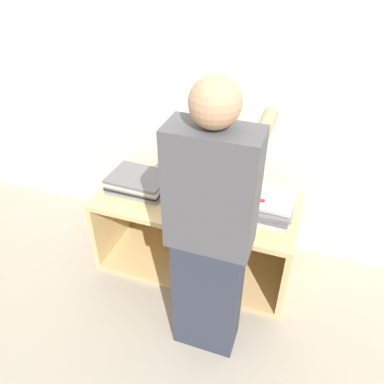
{
  "coord_description": "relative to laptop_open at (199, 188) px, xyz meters",
  "views": [
    {
      "loc": [
        0.6,
        -1.52,
        1.99
      ],
      "look_at": [
        0.0,
        0.21,
        0.68
      ],
      "focal_mm": 35.0,
      "sensor_mm": 36.0,
      "label": 1
    }
  ],
  "objects": [
    {
      "name": "cart",
      "position": [
        0.0,
        0.01,
        -0.34
      ],
      "size": [
        1.29,
        0.59,
        0.56
      ],
      "color": "tan",
      "rests_on": "ground_plane"
    },
    {
      "name": "ground_plane",
      "position": [
        0.0,
        -0.35,
        -0.62
      ],
      "size": [
        12.0,
        12.0,
        0.0
      ],
      "primitive_type": "plane",
      "color": "#9E9384"
    },
    {
      "name": "inventory_tag",
      "position": [
        0.4,
        -0.12,
        0.09
      ],
      "size": [
        0.06,
        0.02,
        0.01
      ],
      "color": "red",
      "rests_on": "laptop_stack_right"
    },
    {
      "name": "laptop_stack_right",
      "position": [
        0.41,
        -0.06,
        0.01
      ],
      "size": [
        0.4,
        0.3,
        0.14
      ],
      "color": "#B7B7BC",
      "rests_on": "cart"
    },
    {
      "name": "wall_back",
      "position": [
        0.0,
        0.35,
        0.58
      ],
      "size": [
        8.0,
        0.05,
        2.4
      ],
      "color": "silver",
      "rests_on": "ground_plane"
    },
    {
      "name": "laptop_stack_left",
      "position": [
        -0.4,
        -0.06,
        -0.01
      ],
      "size": [
        0.39,
        0.29,
        0.1
      ],
      "color": "gray",
      "rests_on": "cart"
    },
    {
      "name": "person",
      "position": [
        0.25,
        -0.59,
        0.16
      ],
      "size": [
        0.4,
        0.52,
        1.55
      ],
      "color": "#2D3342",
      "rests_on": "ground_plane"
    },
    {
      "name": "laptop_open",
      "position": [
        0.0,
        0.0,
        0.0
      ],
      "size": [
        0.37,
        0.33,
        0.29
      ],
      "color": "gray",
      "rests_on": "cart"
    }
  ]
}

